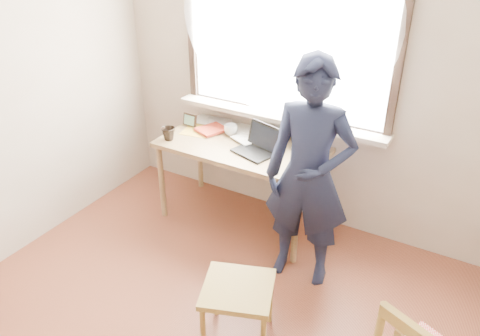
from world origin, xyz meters
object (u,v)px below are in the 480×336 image
Objects in this scene: desk at (242,154)px; work_chair at (238,295)px; laptop at (258,146)px; mug_white at (231,130)px; person at (309,176)px; mug_dark at (169,134)px.

work_chair is at bearing -61.20° from desk.
mug_white is at bearing 154.38° from laptop.
desk is 0.82× the size of person.
laptop is at bearing 13.26° from mug_dark.
desk is 2.57× the size of work_chair.
laptop is 0.23× the size of person.
mug_dark is at bearing 165.08° from person.
mug_dark reaches higher than mug_white.
desk is 0.26m from mug_white.
mug_dark is 1.61m from work_chair.
laptop is 3.23× the size of mug_dark.
work_chair is (1.22, -0.95, -0.43)m from mug_dark.
person reaches higher than desk.
desk is 11.72× the size of mug_dark.
mug_white is at bearing 40.85° from mug_dark.
mug_dark is (-0.75, -0.18, 0.00)m from laptop.
laptop is 3.24× the size of mug_white.
desk is at bearing 20.01° from mug_dark.
laptop is at bearing 141.64° from person.
mug_white reaches higher than work_chair.
laptop is 0.77m from mug_dark.
desk is 11.75× the size of mug_white.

